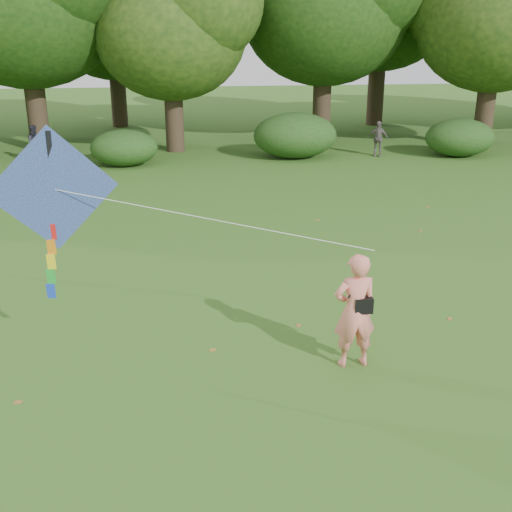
{
  "coord_description": "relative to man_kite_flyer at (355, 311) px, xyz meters",
  "views": [
    {
      "loc": [
        -1.79,
        -8.61,
        5.42
      ],
      "look_at": [
        -0.53,
        2.0,
        1.5
      ],
      "focal_mm": 45.0,
      "sensor_mm": 36.0,
      "label": 1
    }
  ],
  "objects": [
    {
      "name": "man_kite_flyer",
      "position": [
        0.0,
        0.0,
        0.0
      ],
      "size": [
        0.75,
        0.52,
        1.97
      ],
      "primitive_type": "imported",
      "rotation": [
        0.0,
        0.0,
        3.21
      ],
      "color": "#EB7E6E",
      "rests_on": "ground"
    },
    {
      "name": "crossbody_bag",
      "position": [
        0.12,
        -0.03,
        0.13
      ],
      "size": [
        0.43,
        0.2,
        0.75
      ],
      "color": "black",
      "rests_on": "ground"
    },
    {
      "name": "bystander_right",
      "position": [
        5.62,
        17.2,
        -0.25
      ],
      "size": [
        0.94,
        0.68,
        1.48
      ],
      "primitive_type": "imported",
      "rotation": [
        0.0,
        0.0,
        -0.42
      ],
      "color": "#665C5B",
      "rests_on": "ground"
    },
    {
      "name": "shrub_band",
      "position": [
        -1.65,
        16.98,
        -0.13
      ],
      "size": [
        39.15,
        3.22,
        1.88
      ],
      "color": "#264919",
      "rests_on": "ground"
    },
    {
      "name": "tree_line",
      "position": [
        0.74,
        22.26,
        4.62
      ],
      "size": [
        54.7,
        15.3,
        9.48
      ],
      "color": "#3A2D1E",
      "rests_on": "ground"
    },
    {
      "name": "bystander_left",
      "position": [
        -8.56,
        17.65,
        -0.24
      ],
      "size": [
        0.92,
        0.88,
        1.49
      ],
      "primitive_type": "imported",
      "rotation": [
        0.0,
        0.0,
        0.63
      ],
      "color": "#22212D",
      "rests_on": "ground"
    },
    {
      "name": "flying_kite",
      "position": [
        -4.73,
        0.94,
        1.88
      ],
      "size": [
        5.99,
        1.27,
        2.9
      ],
      "color": "#2653A6",
      "rests_on": "ground"
    },
    {
      "name": "ground",
      "position": [
        -0.93,
        -0.62,
        -0.99
      ],
      "size": [
        100.0,
        100.0,
        0.0
      ],
      "primitive_type": "plane",
      "color": "#265114",
      "rests_on": "ground"
    },
    {
      "name": "fallen_leaves",
      "position": [
        0.05,
        2.82,
        -0.98
      ],
      "size": [
        10.59,
        13.79,
        0.01
      ],
      "color": "#996429",
      "rests_on": "ground"
    }
  ]
}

